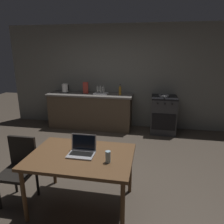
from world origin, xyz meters
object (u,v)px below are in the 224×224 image
Objects in this scene: drinking_glass at (108,157)px; cereal_box at (86,88)px; stove_oven at (163,115)px; dining_table at (81,160)px; electric_kettle at (65,88)px; dish_rack at (101,92)px; frying_pan at (164,96)px; bottle at (120,90)px; laptop at (82,151)px; chair at (20,166)px.

cereal_box is at bearing 111.77° from drinking_glass.
stove_oven reaches higher than dining_table.
electric_kettle is 0.72× the size of dish_rack.
drinking_glass is (-0.76, -2.98, 0.35)m from stove_oven.
frying_pan is at bearing -120.69° from stove_oven.
bottle is at bearing -177.45° from stove_oven.
electric_kettle is (-2.51, 0.00, 0.57)m from stove_oven.
frying_pan is at bearing -0.66° from electric_kettle.
laptop is 1.11× the size of cereal_box.
chair is 3.03× the size of cereal_box.
dining_table is 3.03× the size of frying_pan.
laptop is 2.30× the size of drinking_glass.
frying_pan is 1.95m from cereal_box.
laptop is at bearing -91.06° from bottle.
dining_table is at bearing -91.18° from bottle.
frying_pan is 1.55m from dish_rack.
electric_kettle is at bearing 79.86° from chair.
dining_table is 3.06m from frying_pan.
bottle is 1.93× the size of drinking_glass.
dining_table is 3.97× the size of laptop.
bottle is 1.06m from frying_pan.
cereal_box is (-1.20, 3.00, 0.25)m from drinking_glass.
dish_rack is (0.40, -0.02, -0.10)m from cereal_box.
stove_oven is at bearing 2.55° from bottle.
frying_pan is (1.11, 2.84, 0.26)m from dining_table.
stove_oven is 3.09m from dining_table.
frying_pan is 3.05m from drinking_glass.
cereal_box reaches higher than stove_oven.
dish_rack is (-0.44, 2.87, 0.29)m from dining_table.
dining_table is at bearing -19.43° from chair.
drinking_glass is 3.24m from cereal_box.
chair is (-0.85, -0.02, -0.16)m from dining_table.
chair is at bearing 175.51° from drinking_glass.
drinking_glass reaches higher than dining_table.
drinking_glass is at bearing -8.51° from laptop.
dining_table is 2.92m from dish_rack.
dining_table is at bearing -81.34° from dish_rack.
stove_oven is 2.05m from cereal_box.
electric_kettle is at bearing 178.01° from bottle.
chair is 2.96m from cereal_box.
frying_pan is at bearing 1.15° from bottle.
dining_table is at bearing -111.46° from stove_oven.
cereal_box reaches higher than frying_pan.
frying_pan reaches higher than dining_table.
drinking_glass is (0.30, -2.93, -0.23)m from bottle.
bottle reaches higher than frying_pan.
frying_pan is (1.05, 0.02, -0.10)m from bottle.
cereal_box is at bearing 2.09° from electric_kettle.
dish_rack reaches higher than laptop.
dish_rack is at bearing 105.01° from drinking_glass.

